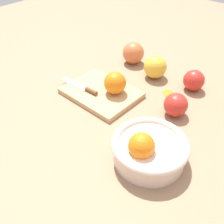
# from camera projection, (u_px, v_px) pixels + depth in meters

# --- Properties ---
(ground_plane) EXTENTS (2.40, 2.40, 0.00)m
(ground_plane) POSITION_uv_depth(u_px,v_px,m) (133.00, 106.00, 0.80)
(ground_plane) COLOR #997556
(bowl) EXTENTS (0.19, 0.19, 0.10)m
(bowl) POSITION_uv_depth(u_px,v_px,m) (149.00, 149.00, 0.61)
(bowl) COLOR beige
(bowl) RESTS_ON ground_plane
(cutting_board) EXTENTS (0.24, 0.18, 0.02)m
(cutting_board) POSITION_uv_depth(u_px,v_px,m) (101.00, 93.00, 0.84)
(cutting_board) COLOR tan
(cutting_board) RESTS_ON ground_plane
(orange_on_board) EXTENTS (0.07, 0.07, 0.07)m
(orange_on_board) POSITION_uv_depth(u_px,v_px,m) (114.00, 84.00, 0.80)
(orange_on_board) COLOR orange
(orange_on_board) RESTS_ON cutting_board
(knife) EXTENTS (0.16, 0.02, 0.01)m
(knife) POSITION_uv_depth(u_px,v_px,m) (84.00, 88.00, 0.84)
(knife) COLOR silver
(knife) RESTS_ON cutting_board
(apple_front_right) EXTENTS (0.08, 0.08, 0.08)m
(apple_front_right) POSITION_uv_depth(u_px,v_px,m) (155.00, 67.00, 0.91)
(apple_front_right) COLOR gold
(apple_front_right) RESTS_ON ground_plane
(apple_front_left) EXTENTS (0.07, 0.07, 0.07)m
(apple_front_left) POSITION_uv_depth(u_px,v_px,m) (176.00, 105.00, 0.75)
(apple_front_left) COLOR red
(apple_front_left) RESTS_ON ground_plane
(apple_front_left_2) EXTENTS (0.07, 0.07, 0.07)m
(apple_front_left_2) POSITION_uv_depth(u_px,v_px,m) (194.00, 80.00, 0.85)
(apple_front_left_2) COLOR red
(apple_front_left_2) RESTS_ON ground_plane
(apple_front_right_2) EXTENTS (0.08, 0.08, 0.08)m
(apple_front_right_2) POSITION_uv_depth(u_px,v_px,m) (133.00, 53.00, 0.99)
(apple_front_right_2) COLOR #CC6638
(apple_front_right_2) RESTS_ON ground_plane
(citrus_peel) EXTENTS (0.06, 0.06, 0.01)m
(citrus_peel) POSITION_uv_depth(u_px,v_px,m) (169.00, 93.00, 0.85)
(citrus_peel) COLOR orange
(citrus_peel) RESTS_ON ground_plane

